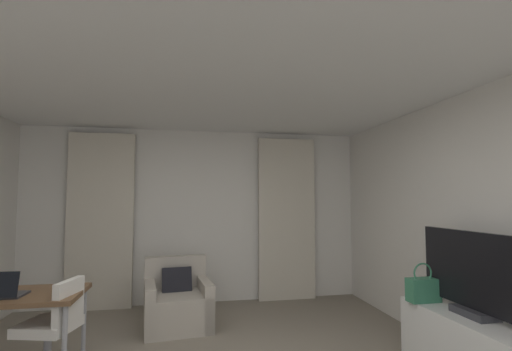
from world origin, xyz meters
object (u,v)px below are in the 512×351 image
at_px(armchair, 177,303).
at_px(handbag_primary, 423,289).
at_px(tv_console, 473,350).
at_px(tv_flatscreen, 473,275).
at_px(desk_chair, 52,340).
at_px(laptop, 1,292).

xyz_separation_m(armchair, handbag_primary, (2.34, -1.44, 0.41)).
distance_m(armchair, tv_console, 3.11).
bearing_deg(armchair, tv_flatscreen, -37.48).
bearing_deg(handbag_primary, tv_flatscreen, -73.15).
bearing_deg(tv_console, desk_chair, 170.23).
xyz_separation_m(laptop, handbag_primary, (3.70, -0.14, -0.11)).
xyz_separation_m(armchair, tv_console, (2.48, -1.87, 0.01)).
distance_m(desk_chair, tv_flatscreen, 3.55).
bearing_deg(desk_chair, laptop, -176.55).
relative_size(desk_chair, tv_flatscreen, 0.76).
relative_size(armchair, tv_console, 0.67).
height_order(desk_chair, laptop, laptop).
distance_m(laptop, tv_flatscreen, 3.89).
bearing_deg(laptop, tv_console, -8.47).
distance_m(tv_console, tv_flatscreen, 0.62).
distance_m(desk_chair, tv_console, 3.51).
distance_m(tv_console, handbag_primary, 0.61).
relative_size(armchair, handbag_primary, 2.34).
bearing_deg(tv_flatscreen, laptop, 171.07).
xyz_separation_m(tv_console, handbag_primary, (-0.14, 0.43, 0.40)).
bearing_deg(tv_console, handbag_primary, 108.01).
bearing_deg(laptop, armchair, 43.59).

